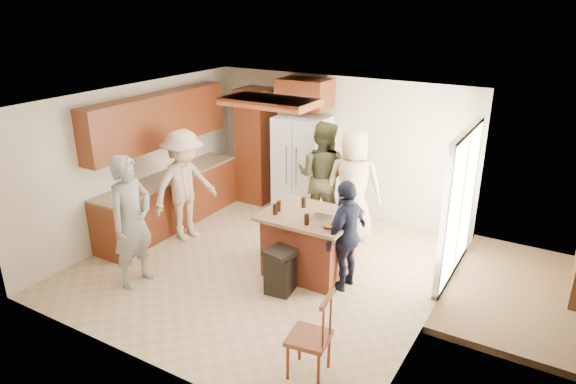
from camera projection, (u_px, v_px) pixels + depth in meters
The scene contains 12 objects.
person_front_left at pixel (132, 222), 6.94m from camera, with size 0.68×0.50×1.87m, color gray.
person_behind_left at pixel (322, 176), 8.65m from camera, with size 0.92×0.57×1.89m, color #373820.
person_behind_right at pixel (353, 185), 8.26m from camera, with size 0.92×0.60×1.88m, color tan.
person_side_right at pixel (346, 235), 6.90m from camera, with size 0.91×0.47×1.56m, color #191D32.
person_counter at pixel (185, 186), 8.30m from camera, with size 1.19×0.55×1.84m, color tan.
left_cabinetry at pixel (166, 173), 8.76m from camera, with size 0.64×3.00×2.30m.
back_wall_units at pixel (268, 133), 9.62m from camera, with size 1.80×0.60×2.45m.
refrigerator at pixel (302, 165), 9.36m from camera, with size 0.90×0.76×1.80m.
kitchen_island at pixel (308, 243), 7.35m from camera, with size 1.28×1.03×0.93m.
island_items at pixel (316, 216), 7.01m from camera, with size 1.04×0.71×0.15m.
trash_bin at pixel (280, 271), 6.92m from camera, with size 0.42×0.42×0.63m.
spindle_chair at pixel (311, 338), 5.34m from camera, with size 0.47×0.47×0.99m.
Camera 1 is at (3.75, -5.69, 3.78)m, focal length 32.00 mm.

